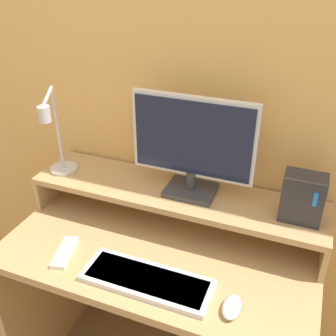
% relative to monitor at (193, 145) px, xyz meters
% --- Properties ---
extents(wall_back, '(6.00, 0.05, 2.50)m').
position_rel_monitor_xyz_m(wall_back, '(-0.05, 0.15, 0.20)').
color(wall_back, '#E5AD60').
rests_on(wall_back, ground_plane).
extents(desk, '(1.05, 0.56, 0.72)m').
position_rel_monitor_xyz_m(desk, '(-0.05, -0.17, -0.54)').
color(desk, tan).
rests_on(desk, ground_plane).
extents(monitor_shelf, '(1.05, 0.25, 0.14)m').
position_rel_monitor_xyz_m(monitor_shelf, '(-0.05, -0.01, -0.21)').
color(monitor_shelf, tan).
rests_on(monitor_shelf, desk).
extents(monitor, '(0.42, 0.14, 0.35)m').
position_rel_monitor_xyz_m(monitor, '(0.00, 0.00, 0.00)').
color(monitor, '#38383D').
rests_on(monitor, monitor_shelf).
extents(desk_lamp, '(0.16, 0.24, 0.34)m').
position_rel_monitor_xyz_m(desk_lamp, '(-0.48, -0.09, -0.04)').
color(desk_lamp, silver).
rests_on(desk_lamp, monitor_shelf).
extents(router_dock, '(0.13, 0.08, 0.16)m').
position_rel_monitor_xyz_m(router_dock, '(0.37, -0.02, -0.11)').
color(router_dock, '#28282D').
rests_on(router_dock, monitor_shelf).
extents(keyboard, '(0.40, 0.14, 0.02)m').
position_rel_monitor_xyz_m(keyboard, '(-0.03, -0.33, -0.31)').
color(keyboard, silver).
rests_on(keyboard, desk).
extents(mouse, '(0.05, 0.09, 0.03)m').
position_rel_monitor_xyz_m(mouse, '(0.24, -0.33, -0.31)').
color(mouse, silver).
rests_on(mouse, desk).
extents(remote_control, '(0.08, 0.16, 0.02)m').
position_rel_monitor_xyz_m(remote_control, '(-0.33, -0.31, -0.32)').
color(remote_control, white).
rests_on(remote_control, desk).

